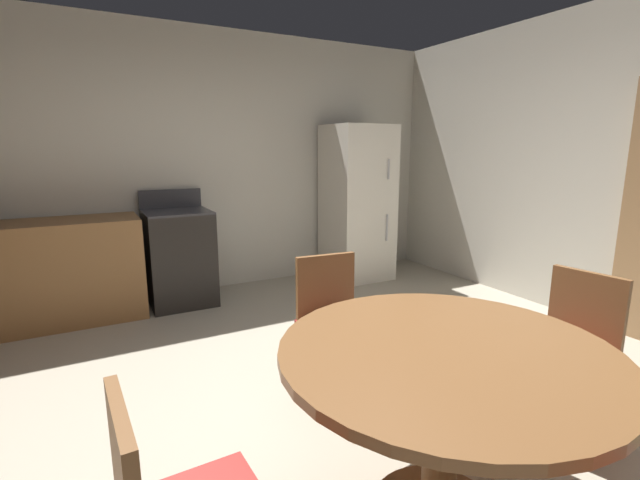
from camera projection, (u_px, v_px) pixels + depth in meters
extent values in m
plane|color=#A89E89|center=(341.00, 420.00, 2.52)|extent=(14.00, 14.00, 0.00)
cube|color=beige|center=(203.00, 163.00, 4.69)|extent=(5.74, 0.12, 2.70)
cube|color=beige|center=(620.00, 167.00, 3.68)|extent=(0.12, 5.33, 2.70)
cube|color=olive|center=(25.00, 276.00, 3.76)|extent=(1.84, 0.60, 0.90)
cube|color=black|center=(180.00, 259.00, 4.35)|extent=(0.60, 0.60, 0.90)
cube|color=#38383D|center=(177.00, 212.00, 4.26)|extent=(0.60, 0.60, 0.02)
cube|color=#38383D|center=(170.00, 198.00, 4.48)|extent=(0.60, 0.04, 0.18)
cube|color=silver|center=(357.00, 203.00, 5.16)|extent=(0.68, 0.66, 1.76)
cylinder|color=#B2B2B7|center=(389.00, 169.00, 4.87)|extent=(0.02, 0.02, 0.22)
cylinder|color=#B2B2B7|center=(387.00, 228.00, 5.00)|extent=(0.02, 0.02, 0.30)
cylinder|color=brown|center=(441.00, 440.00, 1.79)|extent=(0.14, 0.14, 0.72)
cylinder|color=brown|center=(447.00, 352.00, 1.71)|extent=(1.29, 1.29, 0.04)
cylinder|color=brown|center=(376.00, 374.00, 2.60)|extent=(0.03, 0.03, 0.43)
cylinder|color=brown|center=(323.00, 386.00, 2.47)|extent=(0.03, 0.03, 0.43)
cylinder|color=brown|center=(350.00, 350.00, 2.91)|extent=(0.03, 0.03, 0.43)
cylinder|color=brown|center=(301.00, 360.00, 2.77)|extent=(0.03, 0.03, 0.43)
cube|color=#9E2D28|center=(338.00, 330.00, 2.64)|extent=(0.43, 0.43, 0.05)
cube|color=brown|center=(326.00, 288.00, 2.76)|extent=(0.38, 0.07, 0.42)
cylinder|color=brown|center=(578.00, 424.00, 2.13)|extent=(0.03, 0.03, 0.43)
cylinder|color=brown|center=(512.00, 393.00, 2.40)|extent=(0.03, 0.03, 0.43)
cylinder|color=brown|center=(609.00, 401.00, 2.33)|extent=(0.03, 0.03, 0.43)
cylinder|color=brown|center=(545.00, 374.00, 2.60)|extent=(0.03, 0.03, 0.43)
cube|color=#9E2D28|center=(565.00, 356.00, 2.32)|extent=(0.45, 0.45, 0.05)
cube|color=brown|center=(586.00, 310.00, 2.38)|extent=(0.08, 0.38, 0.42)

